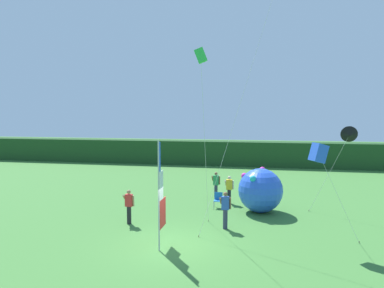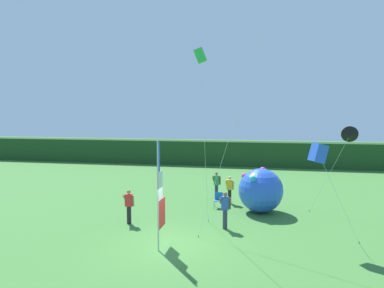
{
  "view_description": "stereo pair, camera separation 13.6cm",
  "coord_description": "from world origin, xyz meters",
  "px_view_note": "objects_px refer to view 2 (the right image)",
  "views": [
    {
      "loc": [
        3.59,
        -14.19,
        5.54
      ],
      "look_at": [
        0.08,
        3.85,
        3.94
      ],
      "focal_mm": 33.41,
      "sensor_mm": 36.0,
      "label": 1
    },
    {
      "loc": [
        3.72,
        -14.16,
        5.54
      ],
      "look_at": [
        0.08,
        3.85,
        3.94
      ],
      "focal_mm": 33.41,
      "sensor_mm": 36.0,
      "label": 2
    }
  ],
  "objects_px": {
    "person_far_left": "(129,206)",
    "kite_green_box_2": "(200,57)",
    "person_near_banner": "(230,189)",
    "person_far_right": "(225,209)",
    "person_mid_field": "(217,184)",
    "banner_flag": "(160,197)",
    "inflatable_balloon": "(261,190)",
    "kite_blue_box_1": "(318,153)",
    "folding_chair": "(219,199)",
    "kite_black_delta_0": "(350,135)"
  },
  "relations": [
    {
      "from": "banner_flag",
      "to": "person_far_left",
      "type": "relative_size",
      "value": 2.59
    },
    {
      "from": "inflatable_balloon",
      "to": "kite_black_delta_0",
      "type": "distance_m",
      "value": 5.59
    },
    {
      "from": "inflatable_balloon",
      "to": "kite_blue_box_1",
      "type": "xyz_separation_m",
      "value": [
        2.37,
        -4.35,
        2.62
      ]
    },
    {
      "from": "folding_chair",
      "to": "kite_green_box_2",
      "type": "distance_m",
      "value": 9.07
    },
    {
      "from": "kite_black_delta_0",
      "to": "kite_blue_box_1",
      "type": "distance_m",
      "value": 5.21
    },
    {
      "from": "person_far_left",
      "to": "inflatable_balloon",
      "type": "height_order",
      "value": "inflatable_balloon"
    },
    {
      "from": "person_near_banner",
      "to": "kite_blue_box_1",
      "type": "relative_size",
      "value": 0.39
    },
    {
      "from": "person_far_left",
      "to": "person_far_right",
      "type": "xyz_separation_m",
      "value": [
        4.81,
        0.15,
        0.04
      ]
    },
    {
      "from": "inflatable_balloon",
      "to": "kite_green_box_2",
      "type": "height_order",
      "value": "kite_green_box_2"
    },
    {
      "from": "person_near_banner",
      "to": "kite_green_box_2",
      "type": "height_order",
      "value": "kite_green_box_2"
    },
    {
      "from": "inflatable_balloon",
      "to": "kite_green_box_2",
      "type": "distance_m",
      "value": 8.57
    },
    {
      "from": "kite_black_delta_0",
      "to": "inflatable_balloon",
      "type": "bearing_deg",
      "value": -175.95
    },
    {
      "from": "person_mid_field",
      "to": "person_far_left",
      "type": "xyz_separation_m",
      "value": [
        -3.56,
        -6.5,
        0.03
      ]
    },
    {
      "from": "person_far_left",
      "to": "kite_green_box_2",
      "type": "xyz_separation_m",
      "value": [
        3.85,
        -1.3,
        6.99
      ]
    },
    {
      "from": "banner_flag",
      "to": "kite_green_box_2",
      "type": "relative_size",
      "value": 0.54
    },
    {
      "from": "person_far_right",
      "to": "person_far_left",
      "type": "bearing_deg",
      "value": -178.22
    },
    {
      "from": "kite_black_delta_0",
      "to": "person_mid_field",
      "type": "bearing_deg",
      "value": 159.72
    },
    {
      "from": "folding_chair",
      "to": "kite_green_box_2",
      "type": "bearing_deg",
      "value": -91.84
    },
    {
      "from": "person_near_banner",
      "to": "person_mid_field",
      "type": "bearing_deg",
      "value": 124.25
    },
    {
      "from": "banner_flag",
      "to": "kite_green_box_2",
      "type": "bearing_deg",
      "value": 47.25
    },
    {
      "from": "person_mid_field",
      "to": "folding_chair",
      "type": "height_order",
      "value": "person_mid_field"
    },
    {
      "from": "person_near_banner",
      "to": "inflatable_balloon",
      "type": "distance_m",
      "value": 2.51
    },
    {
      "from": "person_far_left",
      "to": "kite_blue_box_1",
      "type": "distance_m",
      "value": 9.34
    },
    {
      "from": "inflatable_balloon",
      "to": "kite_blue_box_1",
      "type": "relative_size",
      "value": 0.57
    },
    {
      "from": "folding_chair",
      "to": "kite_black_delta_0",
      "type": "relative_size",
      "value": 0.18
    },
    {
      "from": "kite_black_delta_0",
      "to": "kite_green_box_2",
      "type": "xyz_separation_m",
      "value": [
        -7.22,
        -5.03,
        3.55
      ]
    },
    {
      "from": "banner_flag",
      "to": "person_near_banner",
      "type": "relative_size",
      "value": 2.64
    },
    {
      "from": "person_near_banner",
      "to": "person_far_right",
      "type": "bearing_deg",
      "value": -87.1
    },
    {
      "from": "kite_blue_box_1",
      "to": "kite_green_box_2",
      "type": "height_order",
      "value": "kite_green_box_2"
    },
    {
      "from": "person_far_right",
      "to": "kite_green_box_2",
      "type": "relative_size",
      "value": 0.22
    },
    {
      "from": "person_far_right",
      "to": "kite_green_box_2",
      "type": "bearing_deg",
      "value": -123.46
    },
    {
      "from": "person_far_right",
      "to": "inflatable_balloon",
      "type": "relative_size",
      "value": 0.73
    },
    {
      "from": "person_mid_field",
      "to": "banner_flag",
      "type": "bearing_deg",
      "value": -96.7
    },
    {
      "from": "person_far_left",
      "to": "kite_black_delta_0",
      "type": "xyz_separation_m",
      "value": [
        11.06,
        3.73,
        3.45
      ]
    },
    {
      "from": "person_mid_field",
      "to": "kite_green_box_2",
      "type": "distance_m",
      "value": 10.51
    },
    {
      "from": "person_near_banner",
      "to": "kite_black_delta_0",
      "type": "relative_size",
      "value": 0.35
    },
    {
      "from": "person_far_right",
      "to": "folding_chair",
      "type": "bearing_deg",
      "value": 101.81
    },
    {
      "from": "person_near_banner",
      "to": "kite_blue_box_1",
      "type": "bearing_deg",
      "value": -54.56
    },
    {
      "from": "person_far_right",
      "to": "inflatable_balloon",
      "type": "bearing_deg",
      "value": 63.36
    },
    {
      "from": "kite_blue_box_1",
      "to": "person_mid_field",
      "type": "bearing_deg",
      "value": 125.21
    },
    {
      "from": "folding_chair",
      "to": "banner_flag",
      "type": "bearing_deg",
      "value": -102.97
    },
    {
      "from": "person_near_banner",
      "to": "kite_green_box_2",
      "type": "bearing_deg",
      "value": -96.42
    },
    {
      "from": "banner_flag",
      "to": "person_far_right",
      "type": "distance_m",
      "value": 3.95
    },
    {
      "from": "person_near_banner",
      "to": "person_far_right",
      "type": "height_order",
      "value": "person_far_right"
    },
    {
      "from": "banner_flag",
      "to": "person_far_left",
      "type": "bearing_deg",
      "value": 131.35
    },
    {
      "from": "kite_blue_box_1",
      "to": "folding_chair",
      "type": "bearing_deg",
      "value": 134.52
    },
    {
      "from": "person_near_banner",
      "to": "inflatable_balloon",
      "type": "xyz_separation_m",
      "value": [
        1.88,
        -1.63,
        0.34
      ]
    },
    {
      "from": "person_far_right",
      "to": "kite_blue_box_1",
      "type": "bearing_deg",
      "value": -15.25
    },
    {
      "from": "person_far_left",
      "to": "kite_green_box_2",
      "type": "bearing_deg",
      "value": -18.72
    },
    {
      "from": "person_far_left",
      "to": "kite_black_delta_0",
      "type": "bearing_deg",
      "value": 18.64
    }
  ]
}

